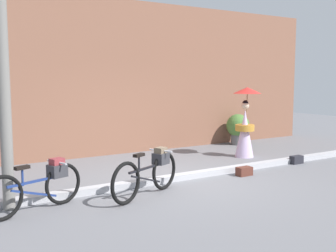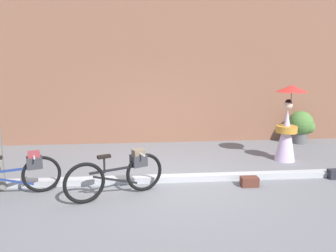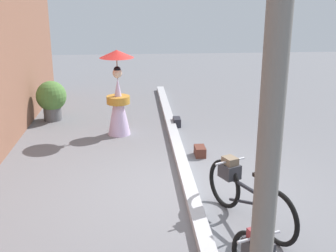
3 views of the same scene
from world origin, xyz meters
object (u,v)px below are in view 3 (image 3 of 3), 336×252
object	(u,v)px
bicycle_near_officer	(245,192)
backpack_on_pavement	(177,122)
person_with_parasol	(118,95)
utility_pole	(274,77)
backpack_spare	(200,151)
potted_plant_by_door	(52,98)

from	to	relation	value
bicycle_near_officer	backpack_on_pavement	xyz separation A→B (m)	(4.28, 0.47, -0.32)
person_with_parasol	backpack_on_pavement	size ratio (longest dim) A/B	5.58
person_with_parasol	utility_pole	size ratio (longest dim) A/B	0.38
backpack_on_pavement	backpack_spare	bearing A→B (deg)	-172.56
backpack_on_pavement	utility_pole	xyz separation A→B (m)	(-6.50, 0.00, 2.30)
bicycle_near_officer	utility_pole	bearing A→B (deg)	167.99
person_with_parasol	backpack_spare	distance (m)	2.23
utility_pole	backpack_spare	bearing A→B (deg)	-3.10
bicycle_near_officer	person_with_parasol	bearing A→B (deg)	24.86
backpack_on_pavement	utility_pole	distance (m)	6.89
bicycle_near_officer	backpack_spare	distance (m)	2.43
backpack_spare	utility_pole	bearing A→B (deg)	176.90
person_with_parasol	utility_pole	bearing A→B (deg)	-167.86
backpack_on_pavement	potted_plant_by_door	bearing A→B (deg)	75.73
bicycle_near_officer	potted_plant_by_door	xyz separation A→B (m)	(5.02, 3.37, 0.11)
person_with_parasol	backpack_on_pavement	xyz separation A→B (m)	(0.47, -1.30, -0.77)
backpack_spare	potted_plant_by_door	bearing A→B (deg)	50.19
bicycle_near_officer	backpack_on_pavement	distance (m)	4.32
utility_pole	potted_plant_by_door	bearing A→B (deg)	21.81
backpack_on_pavement	utility_pole	size ratio (longest dim) A/B	0.07
backpack_on_pavement	utility_pole	world-z (taller)	utility_pole
potted_plant_by_door	utility_pole	bearing A→B (deg)	-158.19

